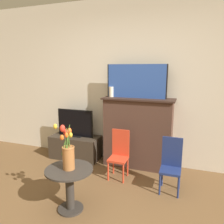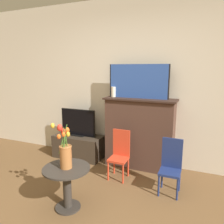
{
  "view_description": "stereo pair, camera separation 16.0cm",
  "coord_description": "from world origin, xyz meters",
  "px_view_note": "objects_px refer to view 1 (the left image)",
  "views": [
    {
      "loc": [
        0.94,
        -1.41,
        1.6
      ],
      "look_at": [
        -0.04,
        1.32,
        1.01
      ],
      "focal_mm": 35.0,
      "sensor_mm": 36.0,
      "label": 1
    },
    {
      "loc": [
        1.09,
        -1.35,
        1.6
      ],
      "look_at": [
        -0.04,
        1.32,
        1.01
      ],
      "focal_mm": 35.0,
      "sensor_mm": 36.0,
      "label": 2
    }
  ],
  "objects_px": {
    "painting": "(136,81)",
    "chair_red": "(119,152)",
    "chair_blue": "(171,163)",
    "vase_tulips": "(68,152)",
    "tv_monitor": "(75,123)"
  },
  "relations": [
    {
      "from": "painting",
      "to": "chair_red",
      "type": "bearing_deg",
      "value": -104.43
    },
    {
      "from": "painting",
      "to": "chair_blue",
      "type": "distance_m",
      "value": 1.33
    },
    {
      "from": "chair_blue",
      "to": "vase_tulips",
      "type": "bearing_deg",
      "value": -141.79
    },
    {
      "from": "tv_monitor",
      "to": "vase_tulips",
      "type": "relative_size",
      "value": 1.28
    },
    {
      "from": "painting",
      "to": "chair_blue",
      "type": "relative_size",
      "value": 1.34
    },
    {
      "from": "chair_red",
      "to": "vase_tulips",
      "type": "height_order",
      "value": "vase_tulips"
    },
    {
      "from": "painting",
      "to": "vase_tulips",
      "type": "height_order",
      "value": "painting"
    },
    {
      "from": "tv_monitor",
      "to": "chair_blue",
      "type": "height_order",
      "value": "tv_monitor"
    },
    {
      "from": "painting",
      "to": "chair_blue",
      "type": "height_order",
      "value": "painting"
    },
    {
      "from": "tv_monitor",
      "to": "painting",
      "type": "bearing_deg",
      "value": 3.05
    },
    {
      "from": "painting",
      "to": "chair_red",
      "type": "height_order",
      "value": "painting"
    },
    {
      "from": "chair_red",
      "to": "chair_blue",
      "type": "relative_size",
      "value": 1.0
    },
    {
      "from": "tv_monitor",
      "to": "chair_blue",
      "type": "xyz_separation_m",
      "value": [
        1.7,
        -0.52,
        -0.26
      ]
    },
    {
      "from": "painting",
      "to": "tv_monitor",
      "type": "xyz_separation_m",
      "value": [
        -1.07,
        -0.06,
        -0.76
      ]
    },
    {
      "from": "painting",
      "to": "chair_blue",
      "type": "xyz_separation_m",
      "value": [
        0.63,
        -0.58,
        -1.01
      ]
    }
  ]
}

